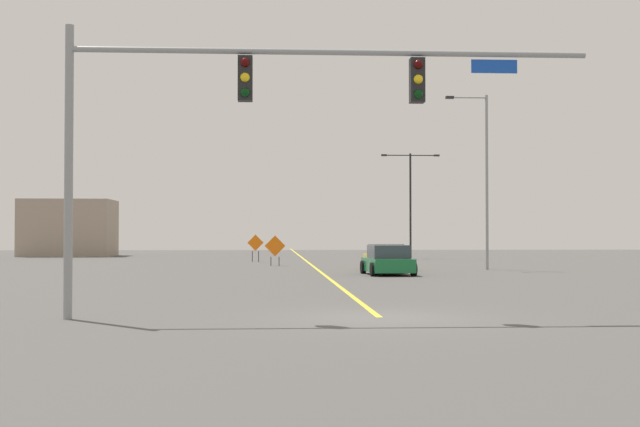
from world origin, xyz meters
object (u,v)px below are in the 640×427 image
at_px(car_green_distant, 388,261).
at_px(street_lamp_far_left, 484,173).
at_px(construction_sign_right_shoulder, 275,247).
at_px(construction_sign_left_lane, 255,244).
at_px(car_yellow_approaching, 385,258).
at_px(street_lamp_near_right, 410,195).
at_px(traffic_signal_assembly, 247,102).

bearing_deg(car_green_distant, street_lamp_far_left, 42.67).
distance_m(construction_sign_right_shoulder, construction_sign_left_lane, 7.26).
bearing_deg(construction_sign_right_shoulder, car_green_distant, -66.13).
distance_m(construction_sign_right_shoulder, car_yellow_approaching, 8.99).
height_order(street_lamp_far_left, car_yellow_approaching, street_lamp_far_left).
xyz_separation_m(street_lamp_near_right, construction_sign_left_lane, (-12.14, -7.66, -3.80)).
relative_size(construction_sign_right_shoulder, car_yellow_approaching, 0.43).
bearing_deg(street_lamp_far_left, construction_sign_right_shoulder, 150.65).
relative_size(car_green_distant, car_yellow_approaching, 0.93).
height_order(construction_sign_right_shoulder, car_yellow_approaching, construction_sign_right_shoulder).
bearing_deg(car_green_distant, street_lamp_near_right, 78.37).
bearing_deg(street_lamp_far_left, traffic_signal_assembly, -115.07).
height_order(traffic_signal_assembly, car_yellow_approaching, traffic_signal_assembly).
height_order(car_green_distant, car_yellow_approaching, car_green_distant).
distance_m(traffic_signal_assembly, construction_sign_right_shoulder, 32.65).
distance_m(construction_sign_left_lane, car_yellow_approaching, 15.68).
relative_size(street_lamp_far_left, construction_sign_right_shoulder, 5.16).
bearing_deg(construction_sign_left_lane, street_lamp_near_right, 32.25).
xyz_separation_m(construction_sign_right_shoulder, car_green_distant, (5.30, -11.98, -0.48)).
bearing_deg(construction_sign_right_shoulder, street_lamp_near_right, 53.84).
distance_m(car_green_distant, car_yellow_approaching, 5.25).
relative_size(traffic_signal_assembly, street_lamp_near_right, 1.46).
relative_size(construction_sign_left_lane, car_yellow_approaching, 0.44).
xyz_separation_m(traffic_signal_assembly, street_lamp_near_right, (11.62, 47.20, -0.02)).
distance_m(traffic_signal_assembly, street_lamp_near_right, 48.60).
relative_size(traffic_signal_assembly, street_lamp_far_left, 1.28).
bearing_deg(street_lamp_near_right, car_green_distant, -101.63).
relative_size(traffic_signal_assembly, construction_sign_left_lane, 6.42).
height_order(street_lamp_far_left, construction_sign_right_shoulder, street_lamp_far_left).
height_order(street_lamp_near_right, car_yellow_approaching, street_lamp_near_right).
distance_m(street_lamp_near_right, construction_sign_right_shoulder, 18.73).
relative_size(construction_sign_right_shoulder, car_green_distant, 0.46).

